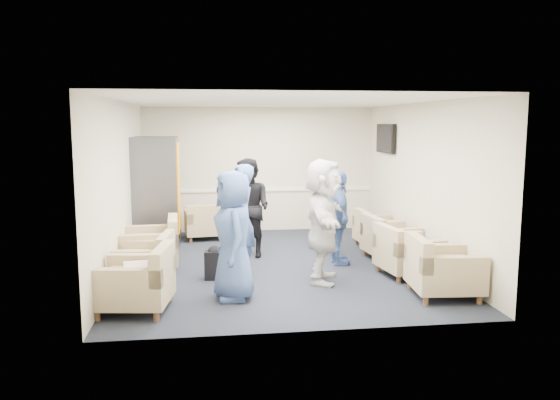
{
  "coord_description": "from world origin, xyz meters",
  "views": [
    {
      "loc": [
        -1.13,
        -8.85,
        2.35
      ],
      "look_at": [
        0.08,
        0.2,
        1.07
      ],
      "focal_mm": 35.0,
      "sensor_mm": 36.0,
      "label": 1
    }
  ],
  "objects": [
    {
      "name": "person_back_left",
      "position": [
        -0.41,
        0.63,
        0.87
      ],
      "size": [
        1.07,
        1.07,
        1.74
      ],
      "primitive_type": "imported",
      "rotation": [
        0.0,
        0.0,
        -0.78
      ],
      "color": "black",
      "rests_on": "floor"
    },
    {
      "name": "person_front_right",
      "position": [
        0.56,
        -1.06,
        0.92
      ],
      "size": [
        0.97,
        1.79,
        1.84
      ],
      "primitive_type": "imported",
      "rotation": [
        0.0,
        0.0,
        1.31
      ],
      "color": "silver",
      "rests_on": "floor"
    },
    {
      "name": "person_back_right",
      "position": [
        0.97,
        0.78,
        0.79
      ],
      "size": [
        0.74,
        1.1,
        1.58
      ],
      "primitive_type": "imported",
      "rotation": [
        0.0,
        0.0,
        1.42
      ],
      "color": "white",
      "rests_on": "floor"
    },
    {
      "name": "left_wall",
      "position": [
        -2.5,
        0.0,
        1.35
      ],
      "size": [
        0.02,
        6.0,
        2.7
      ],
      "primitive_type": "cube",
      "color": "beige",
      "rests_on": "floor"
    },
    {
      "name": "pillow",
      "position": [
        -2.02,
        -2.03,
        0.53
      ],
      "size": [
        0.4,
        0.49,
        0.13
      ],
      "primitive_type": "cube",
      "rotation": [
        0.0,
        0.0,
        -1.41
      ],
      "color": "beige",
      "rests_on": "armchair_left_near"
    },
    {
      "name": "person_mid_right",
      "position": [
        1.03,
        -0.1,
        0.79
      ],
      "size": [
        0.4,
        0.93,
        1.58
      ],
      "primitive_type": "imported",
      "rotation": [
        0.0,
        0.0,
        1.55
      ],
      "color": "#3F5A97",
      "rests_on": "floor"
    },
    {
      "name": "armchair_right_near",
      "position": [
        1.99,
        -1.97,
        0.35
      ],
      "size": [
        0.96,
        0.96,
        0.71
      ],
      "rotation": [
        0.0,
        0.0,
        1.49
      ],
      "color": "tan",
      "rests_on": "floor"
    },
    {
      "name": "armchair_corner",
      "position": [
        -1.2,
        2.23,
        0.31
      ],
      "size": [
        0.87,
        0.87,
        0.63
      ],
      "rotation": [
        0.0,
        0.0,
        3.25
      ],
      "color": "tan",
      "rests_on": "floor"
    },
    {
      "name": "chair_rail",
      "position": [
        0.0,
        2.98,
        0.9
      ],
      "size": [
        4.98,
        0.04,
        0.06
      ],
      "primitive_type": "cube",
      "color": "white",
      "rests_on": "back_wall"
    },
    {
      "name": "armchair_right_midfar",
      "position": [
        1.96,
        0.14,
        0.32
      ],
      "size": [
        0.9,
        0.9,
        0.65
      ],
      "rotation": [
        0.0,
        0.0,
        1.69
      ],
      "color": "tan",
      "rests_on": "floor"
    },
    {
      "name": "right_wall",
      "position": [
        2.5,
        0.0,
        1.35
      ],
      "size": [
        0.02,
        6.0,
        2.7
      ],
      "primitive_type": "cube",
      "color": "beige",
      "rests_on": "floor"
    },
    {
      "name": "back_wall",
      "position": [
        0.0,
        3.0,
        1.35
      ],
      "size": [
        5.0,
        0.02,
        2.7
      ],
      "primitive_type": "cube",
      "color": "beige",
      "rests_on": "floor"
    },
    {
      "name": "floor",
      "position": [
        0.0,
        0.0,
        0.0
      ],
      "size": [
        6.0,
        6.0,
        0.0
      ],
      "primitive_type": "plane",
      "color": "black",
      "rests_on": "ground"
    },
    {
      "name": "person_mid_left",
      "position": [
        -0.62,
        -0.52,
        0.87
      ],
      "size": [
        0.47,
        0.67,
        1.73
      ],
      "primitive_type": "imported",
      "rotation": [
        0.0,
        0.0,
        -1.66
      ],
      "color": "#3F5A97",
      "rests_on": "floor"
    },
    {
      "name": "vending_machine",
      "position": [
        -2.09,
        1.59,
        1.05
      ],
      "size": [
        0.85,
        1.0,
        2.1
      ],
      "color": "#525159",
      "rests_on": "floor"
    },
    {
      "name": "backpack",
      "position": [
        -1.04,
        -0.73,
        0.27
      ],
      "size": [
        0.32,
        0.24,
        0.52
      ],
      "rotation": [
        0.0,
        0.0,
        -0.07
      ],
      "color": "black",
      "rests_on": "floor"
    },
    {
      "name": "ceiling",
      "position": [
        0.0,
        0.0,
        2.7
      ],
      "size": [
        6.0,
        6.0,
        0.0
      ],
      "primitive_type": "plane",
      "rotation": [
        3.14,
        0.0,
        0.0
      ],
      "color": "silver",
      "rests_on": "back_wall"
    },
    {
      "name": "armchair_right_far",
      "position": [
        2.04,
        1.09,
        0.3
      ],
      "size": [
        0.81,
        0.81,
        0.61
      ],
      "rotation": [
        0.0,
        0.0,
        1.64
      ],
      "color": "tan",
      "rests_on": "floor"
    },
    {
      "name": "armchair_right_midnear",
      "position": [
        1.89,
        -0.93,
        0.34
      ],
      "size": [
        0.95,
        0.95,
        0.67
      ],
      "rotation": [
        0.0,
        0.0,
        1.71
      ],
      "color": "tan",
      "rests_on": "floor"
    },
    {
      "name": "tv",
      "position": [
        2.44,
        1.8,
        2.05
      ],
      "size": [
        0.1,
        1.0,
        0.58
      ],
      "color": "black",
      "rests_on": "right_wall"
    },
    {
      "name": "front_wall",
      "position": [
        0.0,
        -3.0,
        1.35
      ],
      "size": [
        5.0,
        0.02,
        2.7
      ],
      "primitive_type": "cube",
      "color": "beige",
      "rests_on": "floor"
    },
    {
      "name": "person_front_left",
      "position": [
        -0.8,
        -1.7,
        0.87
      ],
      "size": [
        0.66,
        0.92,
        1.74
      ],
      "primitive_type": "imported",
      "rotation": [
        0.0,
        0.0,
        -1.44
      ],
      "color": "#3F5A97",
      "rests_on": "floor"
    },
    {
      "name": "armchair_left_far",
      "position": [
        -2.01,
        -0.04,
        0.36
      ],
      "size": [
        0.95,
        0.95,
        0.72
      ],
      "rotation": [
        0.0,
        0.0,
        -1.52
      ],
      "color": "tan",
      "rests_on": "floor"
    },
    {
      "name": "armchair_left_mid",
      "position": [
        -2.03,
        -0.86,
        0.32
      ],
      "size": [
        0.89,
        0.89,
        0.64
      ],
      "rotation": [
        0.0,
        0.0,
        -1.7
      ],
      "color": "tan",
      "rests_on": "floor"
    },
    {
      "name": "armchair_left_near",
      "position": [
        -2.01,
        -2.03,
        0.35
      ],
      "size": [
        1.0,
        1.0,
        0.7
      ],
      "rotation": [
        0.0,
        0.0,
        -1.71
      ],
      "color": "tan",
      "rests_on": "floor"
    }
  ]
}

